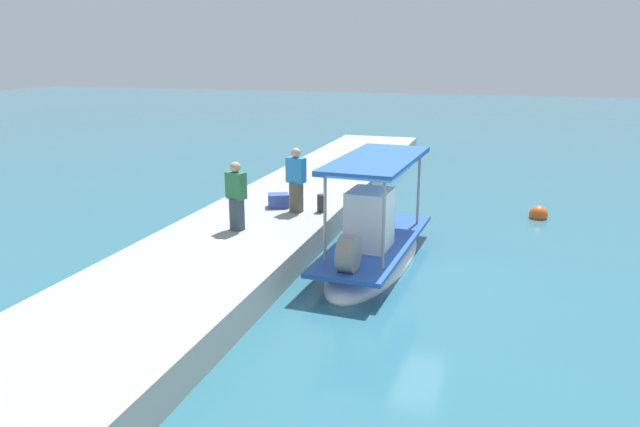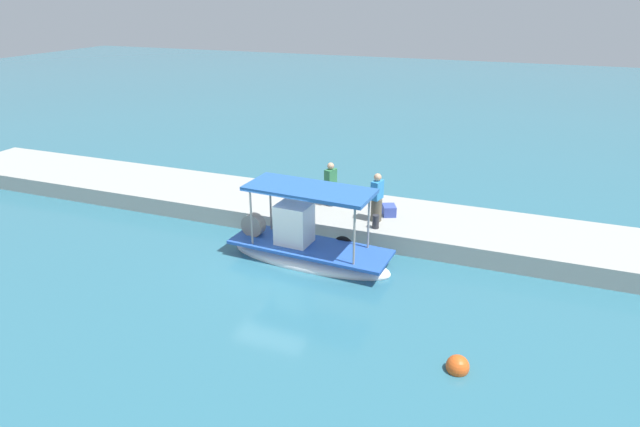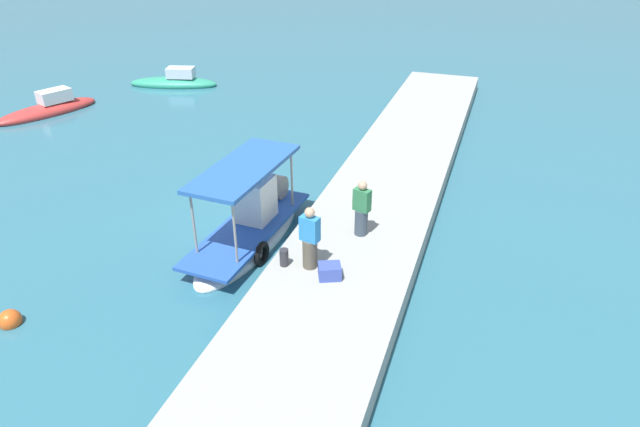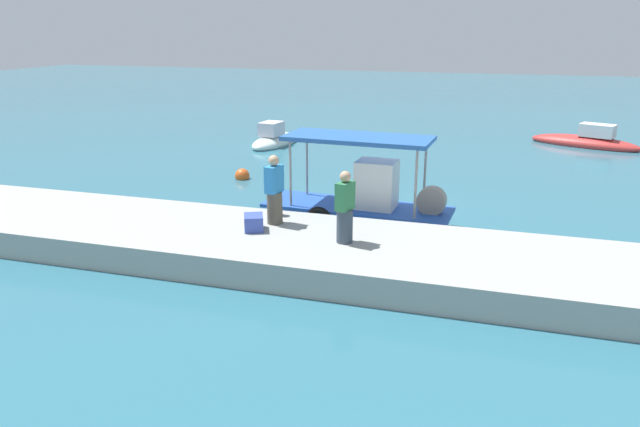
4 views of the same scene
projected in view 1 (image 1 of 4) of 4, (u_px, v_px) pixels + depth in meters
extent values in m
plane|color=#2E697C|center=(391.00, 278.00, 13.59)|extent=(120.00, 120.00, 0.00)
cube|color=#A1A29B|center=(233.00, 248.00, 14.60)|extent=(36.00, 3.73, 0.68)
ellipsoid|color=white|center=(375.00, 260.00, 14.62)|extent=(5.71, 2.02, 0.81)
cube|color=#2854B0|center=(375.00, 242.00, 14.50)|extent=(5.49, 2.01, 0.10)
cube|color=white|center=(370.00, 221.00, 13.81)|extent=(1.15, 0.99, 1.46)
cylinder|color=gray|center=(384.00, 227.00, 12.41)|extent=(0.07, 0.07, 2.00)
cylinder|color=gray|center=(325.00, 221.00, 12.84)|extent=(0.07, 0.07, 2.00)
cylinder|color=gray|center=(418.00, 190.00, 15.66)|extent=(0.07, 0.07, 2.00)
cylinder|color=gray|center=(371.00, 187.00, 16.09)|extent=(0.07, 0.07, 2.00)
cube|color=#285DAA|center=(377.00, 160.00, 13.97)|extent=(4.19, 1.92, 0.12)
torus|color=black|center=(351.00, 237.00, 15.61)|extent=(0.75, 0.22, 0.74)
cylinder|color=gray|center=(349.00, 254.00, 12.46)|extent=(0.82, 0.40, 0.80)
cylinder|color=#565042|center=(296.00, 197.00, 16.49)|extent=(0.47, 0.47, 0.82)
cube|color=#2D87D0|center=(296.00, 170.00, 16.29)|extent=(0.38, 0.55, 0.68)
sphere|color=tan|center=(296.00, 153.00, 16.17)|extent=(0.27, 0.27, 0.27)
cylinder|color=#384654|center=(237.00, 214.00, 14.84)|extent=(0.47, 0.47, 0.79)
cube|color=#307849|center=(236.00, 185.00, 14.65)|extent=(0.39, 0.54, 0.65)
sphere|color=tan|center=(235.00, 167.00, 14.53)|extent=(0.26, 0.26, 0.26)
cylinder|color=#2D2D33|center=(321.00, 203.00, 16.50)|extent=(0.24, 0.24, 0.49)
cube|color=#3B50B0|center=(278.00, 200.00, 17.02)|extent=(0.65, 0.71, 0.38)
sphere|color=#E6591D|center=(538.00, 215.00, 18.45)|extent=(0.56, 0.56, 0.56)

